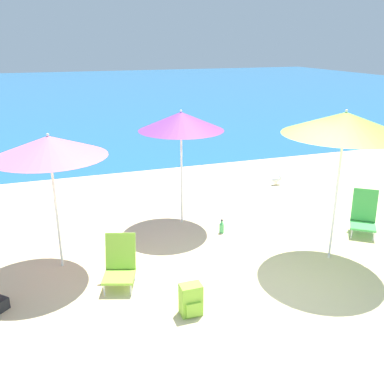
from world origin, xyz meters
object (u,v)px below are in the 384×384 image
beach_chair_lime (120,263)px  backpack_lime (191,300)px  beach_chair_green (364,214)px  water_bottle (222,228)px  beach_umbrella_pink (49,147)px  beach_umbrella_purple (181,121)px  beach_umbrella_lime (345,123)px  seagull (277,179)px

beach_chair_lime → backpack_lime: size_ratio=1.71×
beach_chair_green → water_bottle: 2.60m
beach_umbrella_pink → backpack_lime: beach_umbrella_pink is taller
beach_umbrella_pink → beach_umbrella_purple: bearing=23.7°
beach_umbrella_purple → beach_chair_green: size_ratio=2.76×
beach_umbrella_purple → beach_chair_lime: beach_umbrella_purple is taller
beach_umbrella_lime → seagull: (1.07, 3.58, -2.07)m
seagull → beach_chair_lime: bearing=-143.7°
beach_umbrella_lime → water_bottle: bearing=131.3°
beach_umbrella_purple → backpack_lime: bearing=-105.6°
beach_umbrella_purple → water_bottle: beach_umbrella_purple is taller
backpack_lime → water_bottle: size_ratio=1.65×
beach_chair_lime → backpack_lime: beach_chair_lime is taller
beach_umbrella_lime → backpack_lime: (-2.62, -0.69, -2.00)m
beach_umbrella_pink → water_bottle: size_ratio=8.17×
beach_umbrella_purple → beach_umbrella_pink: bearing=-156.3°
backpack_lime → water_bottle: backpack_lime is taller
backpack_lime → beach_umbrella_pink: bearing=129.2°
beach_chair_lime → water_bottle: bearing=47.3°
water_bottle → seagull: (2.35, 2.12, 0.04)m
beach_umbrella_purple → seagull: 3.71m
beach_umbrella_lime → beach_umbrella_purple: size_ratio=1.10×
beach_umbrella_pink → water_bottle: beach_umbrella_pink is taller
beach_chair_lime → beach_umbrella_purple: bearing=68.9°
beach_umbrella_pink → beach_umbrella_purple: (2.30, 1.01, 0.05)m
beach_chair_green → beach_umbrella_purple: bearing=-169.6°
backpack_lime → seagull: bearing=49.2°
beach_umbrella_purple → backpack_lime: 3.45m
backpack_lime → seagull: 5.65m
beach_chair_green → backpack_lime: size_ratio=1.86×
seagull → beach_umbrella_purple: bearing=-153.9°
beach_chair_green → beach_umbrella_lime: bearing=-114.1°
backpack_lime → water_bottle: (1.34, 2.16, -0.11)m
beach_umbrella_lime → backpack_lime: beach_umbrella_lime is taller
beach_umbrella_pink → beach_umbrella_lime: bearing=-15.6°
beach_chair_green → water_bottle: bearing=-161.2°
beach_umbrella_purple → beach_chair_green: bearing=-26.9°
beach_umbrella_pink → backpack_lime: (1.50, -1.85, -1.71)m
beach_chair_lime → backpack_lime: 1.27m
backpack_lime → seagull: (3.69, 4.28, -0.07)m
beach_chair_green → water_bottle: beach_chair_green is taller
beach_chair_lime → beach_chair_green: (4.52, 0.30, 0.02)m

